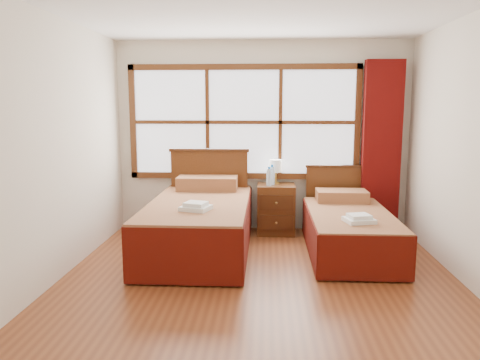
{
  "coord_description": "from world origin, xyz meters",
  "views": [
    {
      "loc": [
        0.07,
        -4.24,
        1.73
      ],
      "look_at": [
        -0.22,
        0.7,
        0.94
      ],
      "focal_mm": 35.0,
      "sensor_mm": 36.0,
      "label": 1
    }
  ],
  "objects": [
    {
      "name": "floor",
      "position": [
        0.0,
        0.0,
        0.0
      ],
      "size": [
        4.5,
        4.5,
        0.0
      ],
      "primitive_type": "plane",
      "color": "brown",
      "rests_on": "ground"
    },
    {
      "name": "ceiling",
      "position": [
        0.0,
        0.0,
        2.6
      ],
      "size": [
        4.5,
        4.5,
        0.0
      ],
      "primitive_type": "plane",
      "rotation": [
        3.14,
        0.0,
        0.0
      ],
      "color": "white",
      "rests_on": "wall_back"
    },
    {
      "name": "wall_back",
      "position": [
        0.0,
        2.25,
        1.3
      ],
      "size": [
        4.0,
        0.0,
        4.0
      ],
      "primitive_type": "plane",
      "rotation": [
        1.57,
        0.0,
        0.0
      ],
      "color": "silver",
      "rests_on": "floor"
    },
    {
      "name": "wall_left",
      "position": [
        -2.0,
        0.0,
        1.3
      ],
      "size": [
        0.0,
        4.5,
        4.5
      ],
      "primitive_type": "plane",
      "rotation": [
        1.57,
        0.0,
        1.57
      ],
      "color": "silver",
      "rests_on": "floor"
    },
    {
      "name": "window",
      "position": [
        -0.25,
        2.21,
        1.5
      ],
      "size": [
        3.16,
        0.06,
        1.56
      ],
      "color": "white",
      "rests_on": "wall_back"
    },
    {
      "name": "curtain",
      "position": [
        1.6,
        2.11,
        1.17
      ],
      "size": [
        0.5,
        0.16,
        2.3
      ],
      "primitive_type": "cube",
      "color": "#5D0B09",
      "rests_on": "wall_back"
    },
    {
      "name": "bed_left",
      "position": [
        -0.72,
        1.2,
        0.35
      ],
      "size": [
        1.17,
        2.27,
        1.14
      ],
      "color": "#401F0D",
      "rests_on": "floor"
    },
    {
      "name": "bed_right",
      "position": [
        1.05,
        1.2,
        0.28
      ],
      "size": [
        0.96,
        1.98,
        0.93
      ],
      "color": "#401F0D",
      "rests_on": "floor"
    },
    {
      "name": "nightstand",
      "position": [
        0.2,
        1.99,
        0.34
      ],
      "size": [
        0.5,
        0.49,
        0.67
      ],
      "color": "#532A12",
      "rests_on": "floor"
    },
    {
      "name": "towels_left",
      "position": [
        -0.69,
        0.67,
        0.65
      ],
      "size": [
        0.36,
        0.34,
        0.09
      ],
      "rotation": [
        0.0,
        0.0,
        -0.3
      ],
      "color": "white",
      "rests_on": "bed_left"
    },
    {
      "name": "towels_right",
      "position": [
        1.06,
        0.68,
        0.53
      ],
      "size": [
        0.35,
        0.32,
        0.09
      ],
      "rotation": [
        0.0,
        0.0,
        0.25
      ],
      "color": "white",
      "rests_on": "bed_right"
    },
    {
      "name": "lamp",
      "position": [
        0.19,
        2.1,
        0.9
      ],
      "size": [
        0.17,
        0.17,
        0.33
      ],
      "color": "gold",
      "rests_on": "nightstand"
    },
    {
      "name": "bottle_near",
      "position": [
        0.1,
        1.9,
        0.79
      ],
      "size": [
        0.07,
        0.07,
        0.26
      ],
      "color": "silver",
      "rests_on": "nightstand"
    },
    {
      "name": "bottle_far",
      "position": [
        0.14,
        1.98,
        0.8
      ],
      "size": [
        0.07,
        0.07,
        0.27
      ],
      "color": "silver",
      "rests_on": "nightstand"
    }
  ]
}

